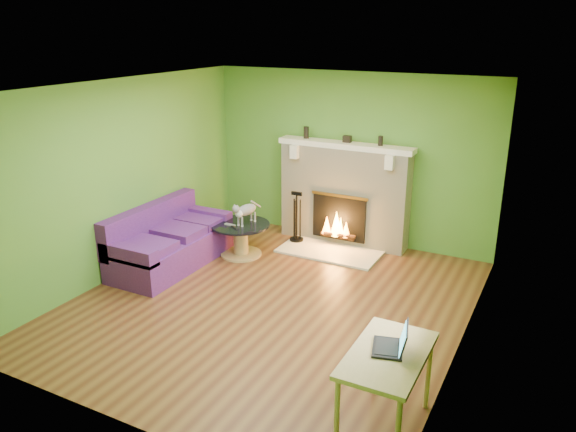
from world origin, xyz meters
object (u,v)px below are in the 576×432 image
object	(u,v)px
sofa	(168,243)
cat	(246,212)
coffee_table	(241,237)
desk	(387,362)

from	to	relation	value
sofa	cat	size ratio (longest dim) A/B	3.37
coffee_table	cat	xyz separation A→B (m)	(0.08, 0.05, 0.38)
coffee_table	cat	size ratio (longest dim) A/B	1.55
desk	cat	bearing A→B (deg)	137.83
cat	coffee_table	bearing A→B (deg)	-137.65
sofa	desk	distance (m)	4.28
sofa	coffee_table	world-z (taller)	sofa
coffee_table	desk	world-z (taller)	desk
coffee_table	sofa	bearing A→B (deg)	-134.23
cat	sofa	bearing A→B (deg)	-125.02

